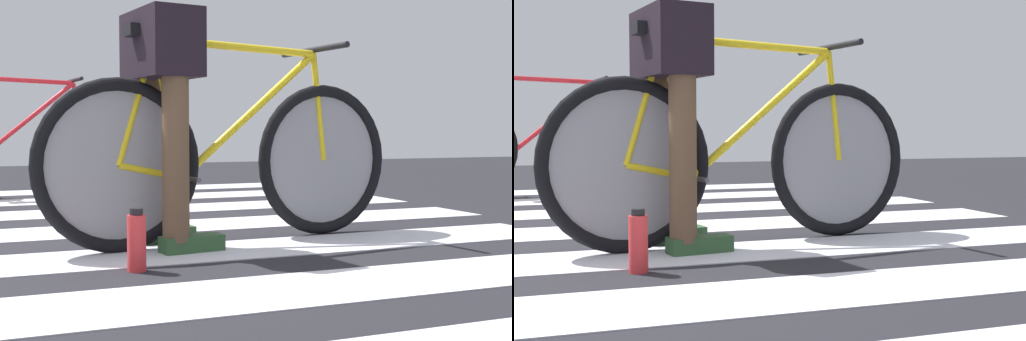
# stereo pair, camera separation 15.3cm
# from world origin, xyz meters

# --- Properties ---
(bicycle_1_of_2) EXTENTS (1.73, 0.53, 0.93)m
(bicycle_1_of_2) POSITION_xyz_m (1.00, -0.10, 0.41)
(bicycle_1_of_2) COLOR black
(bicycle_1_of_2) RESTS_ON ground
(cyclist_1_of_2) EXTENTS (0.36, 0.44, 0.99)m
(cyclist_1_of_2) POSITION_xyz_m (0.69, -0.14, 0.66)
(cyclist_1_of_2) COLOR brown
(cyclist_1_of_2) RESTS_ON ground
(bicycle_2_of_2) EXTENTS (1.73, 0.52, 0.93)m
(bicycle_2_of_2) POSITION_xyz_m (0.23, 2.49, 0.41)
(bicycle_2_of_2) COLOR black
(bicycle_2_of_2) RESTS_ON ground
(water_bottle) EXTENTS (0.07, 0.07, 0.23)m
(water_bottle) POSITION_xyz_m (0.49, -0.56, 0.13)
(water_bottle) COLOR red
(water_bottle) RESTS_ON ground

